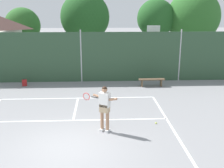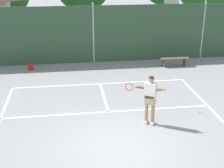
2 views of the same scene
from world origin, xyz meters
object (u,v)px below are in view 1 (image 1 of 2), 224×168
backpack_red (25,83)px  tennis_ball (156,123)px  basketball_hoop (153,43)px  tennis_player (104,105)px  courtside_bench (152,81)px

backpack_red → tennis_ball: bearing=-41.0°
basketball_hoop → tennis_player: size_ratio=1.91×
basketball_hoop → tennis_ball: 8.96m
tennis_player → tennis_ball: bearing=15.8°
tennis_player → courtside_bench: bearing=64.0°
tennis_player → courtside_bench: (3.07, 6.29, -0.75)m
tennis_player → backpack_red: tennis_player is taller
basketball_hoop → tennis_player: (-3.63, -9.16, -1.20)m
basketball_hoop → tennis_player: basketball_hoop is taller
tennis_player → backpack_red: 8.37m
tennis_player → backpack_red: size_ratio=4.01×
tennis_player → tennis_ball: tennis_player is taller
basketball_hoop → backpack_red: basketball_hoop is taller
tennis_ball → courtside_bench: (0.88, 5.67, 0.33)m
basketball_hoop → tennis_ball: bearing=-99.6°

